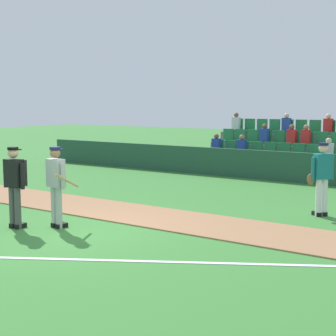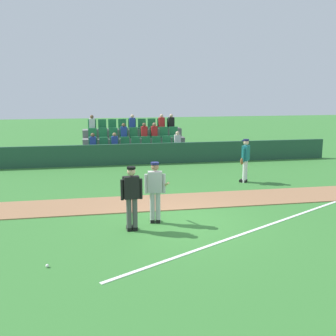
{
  "view_description": "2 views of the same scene",
  "coord_description": "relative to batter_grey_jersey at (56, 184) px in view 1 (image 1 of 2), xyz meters",
  "views": [
    {
      "loc": [
        7.48,
        -7.57,
        2.68
      ],
      "look_at": [
        0.87,
        2.17,
        1.19
      ],
      "focal_mm": 54.63,
      "sensor_mm": 36.0,
      "label": 1
    },
    {
      "loc": [
        -2.32,
        -11.12,
        3.84
      ],
      "look_at": [
        0.1,
        1.66,
        1.25
      ],
      "focal_mm": 44.21,
      "sensor_mm": 36.0,
      "label": 2
    }
  ],
  "objects": [
    {
      "name": "umpire_home_plate",
      "position": [
        -0.72,
        -0.51,
        0.03
      ],
      "size": [
        0.59,
        0.32,
        1.76
      ],
      "color": "#4C4C4C",
      "rests_on": "ground"
    },
    {
      "name": "batter_grey_jersey",
      "position": [
        0.0,
        0.0,
        0.0
      ],
      "size": [
        0.65,
        0.79,
        1.76
      ],
      "color": "#B2B2B2",
      "rests_on": "ground"
    },
    {
      "name": "runner_teal_jersey",
      "position": [
        4.35,
        4.34,
        -0.01
      ],
      "size": [
        0.54,
        0.52,
        1.76
      ],
      "color": "white",
      "rests_on": "ground"
    },
    {
      "name": "foul_line_chalk",
      "position": [
        3.58,
        -0.54,
        -0.96
      ],
      "size": [
        10.51,
        5.98,
        0.01
      ],
      "primitive_type": "cube",
      "rotation": [
        0.0,
        0.0,
        0.51
      ],
      "color": "white",
      "rests_on": "ground"
    },
    {
      "name": "dugout_fence",
      "position": [
        0.58,
        9.08,
        -0.45
      ],
      "size": [
        20.0,
        0.16,
        1.03
      ],
      "primitive_type": "cube",
      "color": "#234C38",
      "rests_on": "ground"
    },
    {
      "name": "ground_plane",
      "position": [
        0.58,
        -0.04,
        -0.97
      ],
      "size": [
        80.0,
        80.0,
        0.0
      ],
      "primitive_type": "plane",
      "color": "#387A33"
    },
    {
      "name": "infield_dirt_path",
      "position": [
        0.58,
        2.01,
        -0.95
      ],
      "size": [
        28.0,
        1.92,
        0.03
      ],
      "primitive_type": "cube",
      "color": "#9E704C",
      "rests_on": "ground"
    },
    {
      "name": "stadium_bleachers",
      "position": [
        0.58,
        10.96,
        -0.33
      ],
      "size": [
        5.55,
        2.95,
        2.3
      ],
      "color": "slate",
      "rests_on": "ground"
    }
  ]
}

